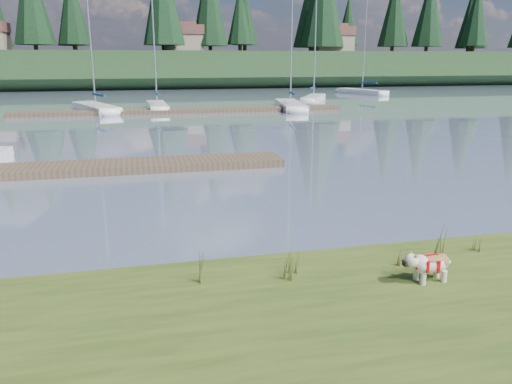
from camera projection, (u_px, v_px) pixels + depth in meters
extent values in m
plane|color=#7A89A3|center=(157.00, 113.00, 39.62)|extent=(200.00, 200.00, 0.00)
cube|color=#1A3018|center=(144.00, 70.00, 79.38)|extent=(200.00, 20.00, 5.00)
cylinder|color=silver|center=(423.00, 279.00, 8.74)|extent=(0.10, 0.10, 0.21)
cylinder|color=silver|center=(416.00, 274.00, 8.94)|extent=(0.10, 0.10, 0.21)
cylinder|color=silver|center=(444.00, 276.00, 8.85)|extent=(0.10, 0.10, 0.21)
cylinder|color=silver|center=(437.00, 271.00, 9.05)|extent=(0.10, 0.10, 0.21)
ellipsoid|color=silver|center=(432.00, 263.00, 8.84)|extent=(0.71, 0.38, 0.33)
ellipsoid|color=#9B663A|center=(432.00, 258.00, 8.81)|extent=(0.50, 0.35, 0.12)
ellipsoid|color=silver|center=(411.00, 260.00, 8.70)|extent=(0.25, 0.26, 0.24)
cube|color=black|center=(406.00, 263.00, 8.68)|extent=(0.08, 0.12, 0.10)
cube|color=#4C3D2C|center=(75.00, 168.00, 18.96)|extent=(16.00, 2.00, 0.30)
cube|color=#4C3D2C|center=(183.00, 111.00, 40.03)|extent=(26.00, 2.20, 0.30)
cube|color=white|center=(96.00, 109.00, 40.91)|extent=(4.40, 8.00, 0.70)
ellipsoid|color=white|center=(83.00, 105.00, 44.08)|extent=(2.35, 2.61, 0.70)
cylinder|color=silver|center=(89.00, 22.00, 39.17)|extent=(0.12, 0.12, 12.30)
cube|color=navy|center=(99.00, 95.00, 39.75)|extent=(1.27, 3.01, 0.20)
cube|color=white|center=(157.00, 107.00, 42.03)|extent=(1.64, 6.51, 0.70)
ellipsoid|color=white|center=(155.00, 104.00, 45.05)|extent=(1.46, 1.80, 0.70)
cylinder|color=silver|center=(154.00, 37.00, 40.56)|extent=(0.12, 0.12, 10.19)
cube|color=navy|center=(157.00, 94.00, 40.90)|extent=(0.27, 2.58, 0.20)
cube|color=white|center=(290.00, 106.00, 43.03)|extent=(3.00, 8.09, 0.70)
ellipsoid|color=white|center=(284.00, 102.00, 46.84)|extent=(2.04, 2.40, 0.70)
cylinder|color=silver|center=(292.00, 25.00, 41.31)|extent=(0.12, 0.12, 12.16)
cube|color=navy|center=(292.00, 93.00, 41.69)|extent=(0.69, 3.14, 0.20)
cube|color=white|center=(314.00, 99.00, 50.54)|extent=(4.54, 6.60, 0.70)
ellipsoid|color=white|center=(318.00, 97.00, 53.66)|extent=(2.16, 2.30, 0.70)
cylinder|color=silver|center=(315.00, 40.00, 49.06)|extent=(0.12, 0.12, 10.32)
cube|color=navy|center=(312.00, 88.00, 49.39)|extent=(1.45, 2.43, 0.20)
cube|color=white|center=(362.00, 92.00, 60.87)|extent=(3.91, 7.44, 0.70)
ellipsoid|color=white|center=(342.00, 91.00, 63.86)|extent=(2.15, 2.40, 0.70)
cylinder|color=silver|center=(365.00, 41.00, 59.31)|extent=(0.12, 0.12, 10.88)
cube|color=navy|center=(368.00, 83.00, 59.75)|extent=(1.12, 2.81, 0.20)
cone|color=#475B23|center=(284.00, 263.00, 8.87)|extent=(0.03, 0.03, 0.64)
cone|color=brown|center=(291.00, 268.00, 8.85)|extent=(0.03, 0.03, 0.51)
cone|color=#475B23|center=(287.00, 261.00, 8.91)|extent=(0.03, 0.03, 0.70)
cone|color=brown|center=(292.00, 268.00, 8.90)|extent=(0.03, 0.03, 0.44)
cone|color=#475B23|center=(286.00, 267.00, 8.81)|extent=(0.03, 0.03, 0.57)
cone|color=#475B23|center=(290.00, 260.00, 9.18)|extent=(0.03, 0.03, 0.51)
cone|color=brown|center=(297.00, 263.00, 9.15)|extent=(0.03, 0.03, 0.41)
cone|color=#475B23|center=(293.00, 258.00, 9.22)|extent=(0.03, 0.03, 0.56)
cone|color=brown|center=(298.00, 264.00, 9.20)|extent=(0.03, 0.03, 0.36)
cone|color=#475B23|center=(292.00, 263.00, 9.12)|extent=(0.03, 0.03, 0.46)
cone|color=#475B23|center=(439.00, 245.00, 9.68)|extent=(0.03, 0.03, 0.70)
cone|color=brown|center=(446.00, 249.00, 9.66)|extent=(0.03, 0.03, 0.56)
cone|color=#475B23|center=(441.00, 242.00, 9.71)|extent=(0.03, 0.03, 0.77)
cone|color=brown|center=(446.00, 250.00, 9.71)|extent=(0.03, 0.03, 0.49)
cone|color=#475B23|center=(442.00, 248.00, 9.62)|extent=(0.03, 0.03, 0.63)
cone|color=#475B23|center=(195.00, 267.00, 8.78)|extent=(0.03, 0.03, 0.58)
cone|color=brown|center=(202.00, 271.00, 8.75)|extent=(0.03, 0.03, 0.47)
cone|color=#475B23|center=(198.00, 264.00, 8.81)|extent=(0.03, 0.03, 0.64)
cone|color=brown|center=(203.00, 272.00, 8.80)|extent=(0.03, 0.03, 0.41)
cone|color=#475B23|center=(197.00, 270.00, 8.71)|extent=(0.03, 0.03, 0.53)
cone|color=#475B23|center=(399.00, 255.00, 9.58)|extent=(0.03, 0.03, 0.36)
cone|color=brown|center=(406.00, 258.00, 9.55)|extent=(0.03, 0.03, 0.29)
cone|color=#475B23|center=(401.00, 254.00, 9.62)|extent=(0.03, 0.03, 0.40)
cone|color=brown|center=(406.00, 258.00, 9.60)|extent=(0.03, 0.03, 0.25)
cone|color=#475B23|center=(402.00, 258.00, 9.52)|extent=(0.03, 0.03, 0.33)
cone|color=#475B23|center=(475.00, 240.00, 10.27)|extent=(0.03, 0.03, 0.44)
cone|color=brown|center=(482.00, 243.00, 10.24)|extent=(0.03, 0.03, 0.35)
cone|color=#475B23|center=(477.00, 239.00, 10.30)|extent=(0.03, 0.03, 0.48)
cone|color=brown|center=(482.00, 243.00, 10.29)|extent=(0.03, 0.03, 0.31)
cone|color=#475B23|center=(479.00, 243.00, 10.20)|extent=(0.03, 0.03, 0.40)
cube|color=#33281C|center=(229.00, 273.00, 9.91)|extent=(60.00, 0.50, 0.14)
cylinder|color=#382619|center=(75.00, 47.00, 75.32)|extent=(0.60, 0.60, 1.80)
cone|color=black|center=(72.00, 6.00, 73.81)|extent=(4.84, 4.84, 11.00)
cylinder|color=#382619|center=(165.00, 46.00, 72.59)|extent=(0.60, 0.60, 1.80)
cylinder|color=#382619|center=(240.00, 47.00, 79.04)|extent=(0.60, 0.60, 1.80)
cone|color=black|center=(240.00, 14.00, 77.76)|extent=(3.96, 3.96, 9.00)
cylinder|color=#382619|center=(322.00, 48.00, 80.07)|extent=(0.60, 0.60, 1.80)
cylinder|color=#382619|center=(392.00, 48.00, 86.02)|extent=(0.60, 0.60, 1.80)
cone|color=black|center=(395.00, 10.00, 84.39)|extent=(5.28, 5.28, 12.00)
cylinder|color=#382619|center=(473.00, 48.00, 85.18)|extent=(0.60, 0.60, 1.80)
cone|color=black|center=(476.00, 13.00, 83.72)|extent=(4.62, 4.62, 10.50)
cube|color=gray|center=(182.00, 44.00, 77.83)|extent=(6.00, 5.00, 2.80)
cube|color=brown|center=(182.00, 30.00, 77.29)|extent=(6.30, 5.30, 1.40)
cube|color=brown|center=(182.00, 24.00, 77.08)|extent=(4.20, 3.60, 0.70)
cube|color=gray|center=(331.00, 45.00, 81.33)|extent=(6.00, 5.00, 2.80)
cube|color=brown|center=(332.00, 31.00, 80.78)|extent=(6.30, 5.30, 1.40)
cube|color=brown|center=(332.00, 26.00, 80.58)|extent=(4.20, 3.60, 0.70)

